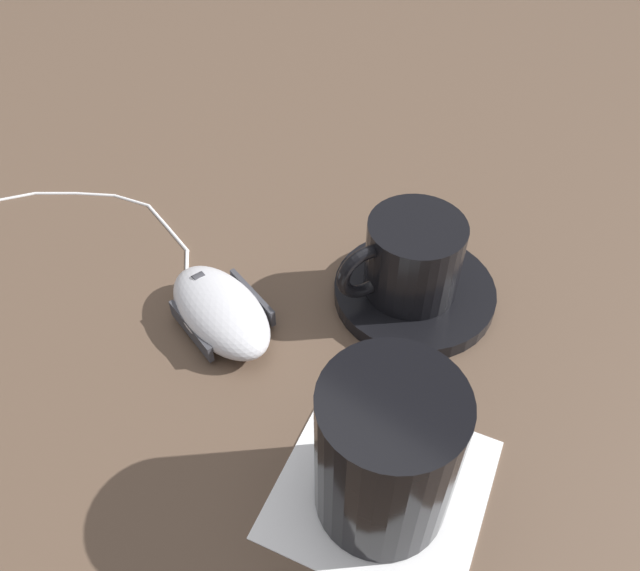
{
  "coord_description": "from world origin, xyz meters",
  "views": [
    {
      "loc": [
        0.24,
        0.18,
        0.38
      ],
      "look_at": [
        -0.03,
        -0.02,
        0.03
      ],
      "focal_mm": 35.0,
      "sensor_mm": 36.0,
      "label": 1
    }
  ],
  "objects_px": {
    "computer_mouse": "(220,311)",
    "drinking_glass": "(386,454)",
    "coffee_cup": "(411,258)",
    "saucer": "(414,292)"
  },
  "relations": [
    {
      "from": "computer_mouse",
      "to": "drinking_glass",
      "type": "distance_m",
      "value": 0.19
    },
    {
      "from": "coffee_cup",
      "to": "drinking_glass",
      "type": "xyz_separation_m",
      "value": [
        0.16,
        0.08,
        0.01
      ]
    },
    {
      "from": "computer_mouse",
      "to": "drinking_glass",
      "type": "relative_size",
      "value": 1.11
    },
    {
      "from": "computer_mouse",
      "to": "coffee_cup",
      "type": "bearing_deg",
      "value": 138.59
    },
    {
      "from": "computer_mouse",
      "to": "drinking_glass",
      "type": "bearing_deg",
      "value": 76.15
    },
    {
      "from": "saucer",
      "to": "coffee_cup",
      "type": "xyz_separation_m",
      "value": [
        0.0,
        -0.01,
        0.04
      ]
    },
    {
      "from": "coffee_cup",
      "to": "computer_mouse",
      "type": "distance_m",
      "value": 0.15
    },
    {
      "from": "coffee_cup",
      "to": "drinking_glass",
      "type": "distance_m",
      "value": 0.18
    },
    {
      "from": "saucer",
      "to": "drinking_glass",
      "type": "bearing_deg",
      "value": 24.56
    },
    {
      "from": "coffee_cup",
      "to": "drinking_glass",
      "type": "relative_size",
      "value": 0.92
    }
  ]
}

